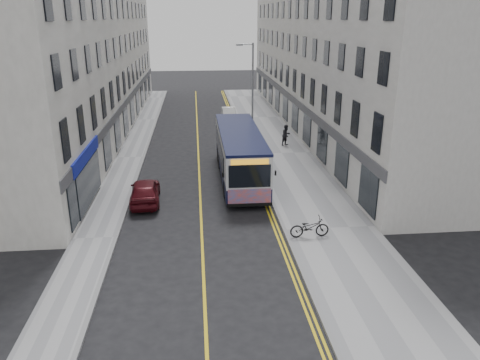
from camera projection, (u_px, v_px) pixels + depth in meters
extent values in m
plane|color=black|center=(201.00, 225.00, 23.37)|extent=(140.00, 140.00, 0.00)
cube|color=gray|center=(282.00, 154.00, 35.18)|extent=(4.50, 64.00, 0.12)
cube|color=gray|center=(130.00, 158.00, 34.16)|extent=(2.00, 64.00, 0.12)
cube|color=slate|center=(252.00, 154.00, 34.97)|extent=(0.18, 64.00, 0.13)
cube|color=slate|center=(144.00, 157.00, 34.25)|extent=(0.18, 64.00, 0.13)
cube|color=gold|center=(198.00, 157.00, 34.63)|extent=(0.12, 64.00, 0.01)
cube|color=gold|center=(246.00, 155.00, 34.95)|extent=(0.10, 64.00, 0.01)
cube|color=gold|center=(249.00, 155.00, 34.97)|extent=(0.10, 64.00, 0.01)
cube|color=silver|center=(323.00, 55.00, 41.97)|extent=(6.00, 46.00, 13.00)
cube|color=white|center=(90.00, 57.00, 40.12)|extent=(6.00, 46.00, 13.00)
cylinder|color=gray|center=(253.00, 97.00, 35.57)|extent=(0.14, 0.14, 8.00)
cylinder|color=gray|center=(246.00, 44.00, 34.23)|extent=(1.00, 0.08, 0.08)
cube|color=gray|center=(239.00, 45.00, 34.20)|extent=(0.50, 0.18, 0.12)
cube|color=black|center=(240.00, 167.00, 29.69)|extent=(2.44, 10.75, 0.88)
cube|color=silver|center=(240.00, 147.00, 29.26)|extent=(2.44, 10.75, 1.76)
cube|color=black|center=(240.00, 132.00, 28.94)|extent=(2.46, 10.75, 0.16)
cube|color=black|center=(220.00, 148.00, 29.76)|extent=(0.04, 8.40, 1.12)
cube|color=black|center=(258.00, 147.00, 29.98)|extent=(0.04, 8.40, 1.12)
cube|color=black|center=(250.00, 176.00, 24.22)|extent=(2.20, 0.04, 1.22)
cube|color=#F24414|center=(250.00, 197.00, 24.61)|extent=(2.30, 0.04, 0.93)
cube|color=orange|center=(250.00, 162.00, 23.95)|extent=(1.95, 0.04, 0.27)
cylinder|color=black|center=(226.00, 190.00, 26.66)|extent=(0.27, 0.98, 0.98)
cylinder|color=black|center=(264.00, 188.00, 26.86)|extent=(0.27, 0.98, 0.98)
cylinder|color=black|center=(221.00, 162.00, 31.71)|extent=(0.27, 0.98, 0.98)
cylinder|color=black|center=(253.00, 161.00, 31.91)|extent=(0.27, 0.98, 0.98)
cylinder|color=black|center=(219.00, 155.00, 33.36)|extent=(0.27, 0.98, 0.98)
cylinder|color=black|center=(250.00, 154.00, 33.56)|extent=(0.27, 0.98, 0.98)
imported|color=black|center=(310.00, 227.00, 21.66)|extent=(1.86, 0.71, 0.97)
imported|color=brown|center=(259.00, 143.00, 34.66)|extent=(0.68, 0.56, 1.61)
imported|color=black|center=(286.00, 135.00, 37.02)|extent=(1.01, 0.97, 1.65)
imported|color=white|center=(229.00, 114.00, 46.66)|extent=(1.37, 3.75, 1.23)
imported|color=#4A0C13|center=(145.00, 191.00, 25.94)|extent=(1.80, 4.06, 1.36)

